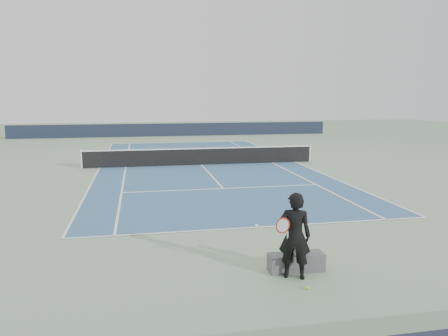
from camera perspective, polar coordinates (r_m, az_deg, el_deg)
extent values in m
plane|color=gray|center=(24.33, -2.98, 0.40)|extent=(80.00, 80.00, 0.00)
cube|color=#355B7F|center=(24.33, -2.98, 0.42)|extent=(10.97, 23.77, 0.01)
cylinder|color=silver|center=(24.21, -18.16, 1.17)|extent=(0.10, 0.10, 1.07)
cylinder|color=silver|center=(25.93, 11.16, 1.99)|extent=(0.10, 0.10, 1.07)
cube|color=black|center=(24.27, -2.99, 1.47)|extent=(12.80, 0.03, 0.90)
cube|color=white|center=(24.20, -3.00, 2.58)|extent=(12.80, 0.04, 0.06)
cube|color=black|center=(41.94, -6.45, 4.99)|extent=(30.00, 0.25, 1.20)
imported|color=black|center=(9.37, 9.20, -8.69)|extent=(0.84, 0.73, 1.86)
torus|color=#A01C0D|center=(9.16, 7.70, -7.44)|extent=(0.34, 0.18, 0.36)
cylinder|color=white|center=(9.16, 7.70, -7.44)|extent=(0.29, 0.14, 0.32)
cylinder|color=white|center=(9.30, 8.31, -8.87)|extent=(0.08, 0.13, 0.27)
sphere|color=#C0E92F|center=(9.19, 10.88, -15.12)|extent=(0.07, 0.07, 0.07)
cube|color=#4F5054|center=(9.97, 9.40, -12.04)|extent=(1.28, 0.61, 0.40)
imported|color=#413D34|center=(9.87, 9.44, -10.54)|extent=(0.57, 0.49, 1.06)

